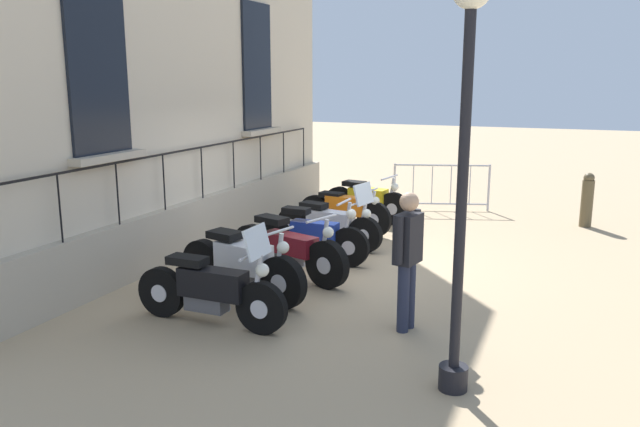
{
  "coord_description": "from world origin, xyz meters",
  "views": [
    {
      "loc": [
        3.67,
        -9.16,
        2.94
      ],
      "look_at": [
        -0.1,
        0.0,
        0.8
      ],
      "focal_mm": 35.56,
      "sensor_mm": 36.0,
      "label": 1
    }
  ],
  "objects_px": {
    "motorcycle_black": "(212,291)",
    "motorcycle_blue": "(313,237)",
    "motorcycle_silver": "(329,224)",
    "motorcycle_orange": "(345,211)",
    "motorcycle_white": "(242,266)",
    "motorcycle_maroon": "(288,250)",
    "lamppost": "(464,153)",
    "crowd_barrier": "(441,186)",
    "motorcycle_yellow": "(366,201)",
    "bollard": "(587,200)",
    "pedestrian_standing": "(408,253)"
  },
  "relations": [
    {
      "from": "lamppost",
      "to": "bollard",
      "type": "xyz_separation_m",
      "value": [
        1.17,
        7.8,
        -1.73
      ]
    },
    {
      "from": "motorcycle_black",
      "to": "crowd_barrier",
      "type": "bearing_deg",
      "value": 81.47
    },
    {
      "from": "motorcycle_silver",
      "to": "motorcycle_yellow",
      "type": "distance_m",
      "value": 2.16
    },
    {
      "from": "motorcycle_blue",
      "to": "motorcycle_black",
      "type": "bearing_deg",
      "value": -91.65
    },
    {
      "from": "motorcycle_black",
      "to": "motorcycle_blue",
      "type": "distance_m",
      "value": 2.91
    },
    {
      "from": "motorcycle_yellow",
      "to": "pedestrian_standing",
      "type": "distance_m",
      "value": 5.8
    },
    {
      "from": "motorcycle_maroon",
      "to": "motorcycle_orange",
      "type": "height_order",
      "value": "motorcycle_maroon"
    },
    {
      "from": "motorcycle_silver",
      "to": "motorcycle_orange",
      "type": "bearing_deg",
      "value": 94.95
    },
    {
      "from": "motorcycle_white",
      "to": "motorcycle_silver",
      "type": "xyz_separation_m",
      "value": [
        0.11,
        2.93,
        -0.04
      ]
    },
    {
      "from": "pedestrian_standing",
      "to": "motorcycle_silver",
      "type": "bearing_deg",
      "value": 125.15
    },
    {
      "from": "motorcycle_blue",
      "to": "motorcycle_yellow",
      "type": "height_order",
      "value": "motorcycle_blue"
    },
    {
      "from": "motorcycle_silver",
      "to": "lamppost",
      "type": "xyz_separation_m",
      "value": [
        3.03,
        -4.43,
        1.87
      ]
    },
    {
      "from": "motorcycle_silver",
      "to": "crowd_barrier",
      "type": "relative_size",
      "value": 1.04
    },
    {
      "from": "bollard",
      "to": "motorcycle_silver",
      "type": "bearing_deg",
      "value": -141.23
    },
    {
      "from": "motorcycle_silver",
      "to": "crowd_barrier",
      "type": "xyz_separation_m",
      "value": [
        1.18,
        3.83,
        0.16
      ]
    },
    {
      "from": "motorcycle_blue",
      "to": "motorcycle_maroon",
      "type": "bearing_deg",
      "value": -91.5
    },
    {
      "from": "motorcycle_white",
      "to": "motorcycle_maroon",
      "type": "distance_m",
      "value": 1.06
    },
    {
      "from": "motorcycle_blue",
      "to": "lamppost",
      "type": "relative_size",
      "value": 0.51
    },
    {
      "from": "motorcycle_orange",
      "to": "crowd_barrier",
      "type": "height_order",
      "value": "crowd_barrier"
    },
    {
      "from": "pedestrian_standing",
      "to": "motorcycle_yellow",
      "type": "bearing_deg",
      "value": 112.93
    },
    {
      "from": "motorcycle_blue",
      "to": "motorcycle_yellow",
      "type": "relative_size",
      "value": 1.02
    },
    {
      "from": "crowd_barrier",
      "to": "bollard",
      "type": "relative_size",
      "value": 1.87
    },
    {
      "from": "motorcycle_orange",
      "to": "pedestrian_standing",
      "type": "relative_size",
      "value": 1.17
    },
    {
      "from": "motorcycle_yellow",
      "to": "lamppost",
      "type": "bearing_deg",
      "value": -65.14
    },
    {
      "from": "pedestrian_standing",
      "to": "motorcycle_white",
      "type": "bearing_deg",
      "value": 174.41
    },
    {
      "from": "lamppost",
      "to": "crowd_barrier",
      "type": "relative_size",
      "value": 1.89
    },
    {
      "from": "motorcycle_blue",
      "to": "motorcycle_yellow",
      "type": "distance_m",
      "value": 3.17
    },
    {
      "from": "crowd_barrier",
      "to": "motorcycle_white",
      "type": "bearing_deg",
      "value": -100.86
    },
    {
      "from": "lamppost",
      "to": "motorcycle_orange",
      "type": "bearing_deg",
      "value": 119.7
    },
    {
      "from": "motorcycle_black",
      "to": "motorcycle_yellow",
      "type": "relative_size",
      "value": 1.07
    },
    {
      "from": "motorcycle_maroon",
      "to": "motorcycle_yellow",
      "type": "xyz_separation_m",
      "value": [
        -0.11,
        4.05,
        0.0
      ]
    },
    {
      "from": "motorcycle_white",
      "to": "motorcycle_yellow",
      "type": "xyz_separation_m",
      "value": [
        0.08,
        5.09,
        -0.02
      ]
    },
    {
      "from": "motorcycle_orange",
      "to": "crowd_barrier",
      "type": "relative_size",
      "value": 0.96
    },
    {
      "from": "motorcycle_black",
      "to": "pedestrian_standing",
      "type": "relative_size",
      "value": 1.23
    },
    {
      "from": "motorcycle_maroon",
      "to": "lamppost",
      "type": "height_order",
      "value": "lamppost"
    },
    {
      "from": "motorcycle_orange",
      "to": "motorcycle_blue",
      "type": "bearing_deg",
      "value": -84.45
    },
    {
      "from": "motorcycle_white",
      "to": "motorcycle_maroon",
      "type": "xyz_separation_m",
      "value": [
        0.2,
        1.05,
        -0.03
      ]
    },
    {
      "from": "motorcycle_silver",
      "to": "pedestrian_standing",
      "type": "relative_size",
      "value": 1.27
    },
    {
      "from": "motorcycle_maroon",
      "to": "motorcycle_yellow",
      "type": "relative_size",
      "value": 1.13
    },
    {
      "from": "motorcycle_orange",
      "to": "bollard",
      "type": "height_order",
      "value": "bollard"
    },
    {
      "from": "lamppost",
      "to": "motorcycle_silver",
      "type": "bearing_deg",
      "value": 124.35
    },
    {
      "from": "pedestrian_standing",
      "to": "bollard",
      "type": "bearing_deg",
      "value": 73.19
    },
    {
      "from": "lamppost",
      "to": "pedestrian_standing",
      "type": "xyz_separation_m",
      "value": [
        -0.8,
        1.27,
        -1.34
      ]
    },
    {
      "from": "motorcycle_blue",
      "to": "lamppost",
      "type": "height_order",
      "value": "lamppost"
    },
    {
      "from": "bollard",
      "to": "motorcycle_black",
      "type": "bearing_deg",
      "value": -119.82
    },
    {
      "from": "motorcycle_black",
      "to": "motorcycle_silver",
      "type": "height_order",
      "value": "motorcycle_black"
    },
    {
      "from": "motorcycle_blue",
      "to": "motorcycle_white",
      "type": "bearing_deg",
      "value": -96.52
    },
    {
      "from": "lamppost",
      "to": "crowd_barrier",
      "type": "distance_m",
      "value": 8.63
    },
    {
      "from": "lamppost",
      "to": "bollard",
      "type": "height_order",
      "value": "lamppost"
    },
    {
      "from": "crowd_barrier",
      "to": "pedestrian_standing",
      "type": "height_order",
      "value": "pedestrian_standing"
    }
  ]
}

